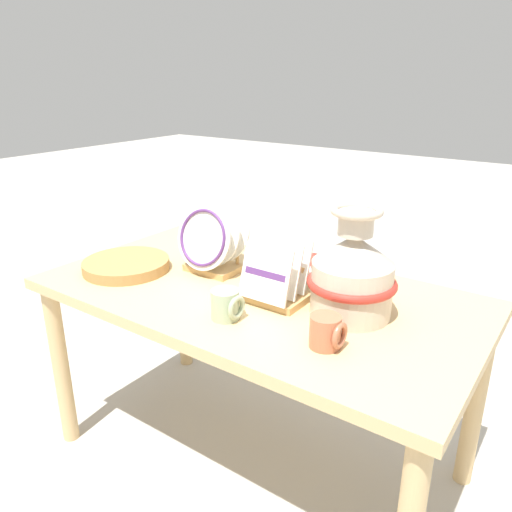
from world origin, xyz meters
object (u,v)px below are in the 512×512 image
(wicker_charger_stack, at_px, (126,265))
(mug_sage_glaze, at_px, (226,305))
(dish_rack_round_plates, at_px, (211,244))
(mug_terracotta_glaze, at_px, (327,332))
(ceramic_vase, at_px, (352,273))
(fruit_bowl, at_px, (319,272))
(dish_rack_square_plates, at_px, (276,282))

(wicker_charger_stack, xyz_separation_m, mug_sage_glaze, (0.50, -0.08, 0.02))
(dish_rack_round_plates, distance_m, mug_terracotta_glaze, 0.59)
(ceramic_vase, height_order, fruit_bowl, ceramic_vase)
(dish_rack_round_plates, relative_size, wicker_charger_stack, 0.81)
(ceramic_vase, bearing_deg, fruit_bowl, 140.73)
(wicker_charger_stack, relative_size, fruit_bowl, 1.99)
(wicker_charger_stack, xyz_separation_m, fruit_bowl, (0.58, 0.27, 0.02))
(dish_rack_round_plates, height_order, wicker_charger_stack, dish_rack_round_plates)
(wicker_charger_stack, distance_m, mug_sage_glaze, 0.50)
(mug_terracotta_glaze, bearing_deg, ceramic_vase, 98.61)
(dish_rack_round_plates, xyz_separation_m, wicker_charger_stack, (-0.24, -0.16, -0.08))
(dish_rack_round_plates, distance_m, fruit_bowl, 0.36)
(mug_terracotta_glaze, bearing_deg, mug_sage_glaze, -175.60)
(ceramic_vase, relative_size, dish_rack_square_plates, 1.71)
(mug_sage_glaze, distance_m, fruit_bowl, 0.37)
(dish_rack_square_plates, distance_m, fruit_bowl, 0.19)
(ceramic_vase, height_order, wicker_charger_stack, ceramic_vase)
(mug_sage_glaze, distance_m, mug_terracotta_glaze, 0.29)
(dish_rack_round_plates, bearing_deg, wicker_charger_stack, -147.29)
(mug_sage_glaze, bearing_deg, dish_rack_round_plates, 136.41)
(mug_sage_glaze, bearing_deg, fruit_bowl, 76.07)
(mug_terracotta_glaze, height_order, fruit_bowl, fruit_bowl)
(dish_rack_square_plates, height_order, fruit_bowl, dish_rack_square_plates)
(wicker_charger_stack, bearing_deg, dish_rack_round_plates, 32.71)
(ceramic_vase, height_order, mug_sage_glaze, ceramic_vase)
(dish_rack_square_plates, xyz_separation_m, wicker_charger_stack, (-0.54, -0.09, -0.04))
(mug_sage_glaze, bearing_deg, dish_rack_square_plates, 74.67)
(dish_rack_square_plates, relative_size, fruit_bowl, 1.23)
(dish_rack_square_plates, distance_m, mug_sage_glaze, 0.18)
(dish_rack_square_plates, xyz_separation_m, mug_terracotta_glaze, (0.24, -0.15, -0.02))
(ceramic_vase, xyz_separation_m, fruit_bowl, (-0.17, 0.14, -0.09))
(dish_rack_round_plates, relative_size, mug_sage_glaze, 2.78)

